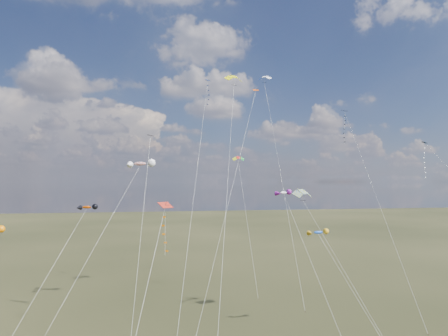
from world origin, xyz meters
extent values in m
cube|color=black|center=(24.62, 31.41, 29.93)|extent=(1.27, 1.26, 0.30)
cylinder|color=silver|center=(22.77, 18.53, 14.97)|extent=(3.72, 25.78, 29.95)
cube|color=#332316|center=(20.92, 5.65, 0.06)|extent=(0.10, 0.10, 0.12)
cube|color=#0A1C50|center=(-0.58, 28.88, 33.60)|extent=(1.08, 1.05, 0.38)
cylinder|color=silver|center=(-4.28, 14.56, 16.80)|extent=(7.43, 28.67, 33.61)
cube|color=black|center=(-9.69, 21.02, 23.51)|extent=(0.94, 0.96, 0.24)
cylinder|color=silver|center=(-10.71, 14.08, 11.76)|extent=(2.07, 13.91, 23.52)
cube|color=#B62819|center=(-8.50, 1.51, 15.08)|extent=(1.44, 1.40, 0.50)
cylinder|color=silver|center=(-10.39, -2.34, 7.54)|extent=(3.80, 7.73, 15.09)
cube|color=#0F1C44|center=(30.67, 18.37, 23.05)|extent=(0.90, 0.92, 0.26)
cube|color=#E74B06|center=(7.15, 27.78, 32.08)|extent=(0.93, 0.85, 0.41)
cylinder|color=silver|center=(0.97, 17.79, 16.04)|extent=(12.38, 20.01, 32.09)
cylinder|color=silver|center=(-0.65, 12.70, 16.62)|extent=(7.00, 23.95, 33.25)
cylinder|color=silver|center=(11.24, 27.40, 18.73)|extent=(1.57, 23.37, 37.47)
cube|color=#332316|center=(10.47, 15.72, 0.06)|extent=(0.10, 0.10, 0.12)
cylinder|color=silver|center=(12.68, 10.33, 7.94)|extent=(5.82, 8.57, 15.89)
cylinder|color=silver|center=(6.00, 28.98, 10.76)|extent=(0.14, 13.26, 21.53)
cube|color=#332316|center=(5.95, 22.36, 0.06)|extent=(0.10, 0.10, 0.12)
ellipsoid|color=#D44502|center=(-17.94, 20.92, 13.79)|extent=(2.84, 1.95, 0.84)
cylinder|color=silver|center=(-21.14, 15.63, 6.90)|extent=(6.43, 10.61, 13.81)
ellipsoid|color=white|center=(7.66, 15.93, 15.73)|extent=(2.48, 1.98, 0.82)
cylinder|color=silver|center=(8.53, 8.95, 7.86)|extent=(1.77, 13.98, 15.75)
ellipsoid|color=red|center=(-11.13, 24.15, 19.76)|extent=(3.88, 2.12, 1.29)
cylinder|color=silver|center=(-16.08, 16.85, 9.88)|extent=(9.93, 14.63, 19.77)
ellipsoid|color=blue|center=(9.80, 9.96, 11.18)|extent=(2.35, 1.04, 0.82)
cylinder|color=silver|center=(11.89, 6.20, 5.59)|extent=(4.21, 7.54, 11.19)
camera|label=1|loc=(-10.10, -34.40, 17.14)|focal=32.00mm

